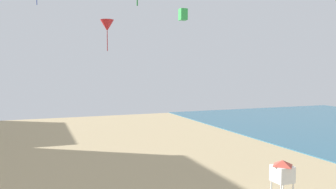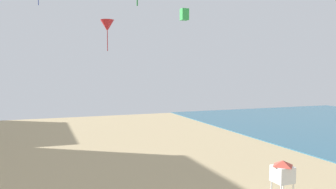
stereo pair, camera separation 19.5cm
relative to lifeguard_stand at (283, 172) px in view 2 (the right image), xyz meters
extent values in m
cylinder|color=white|center=(0.45, 0.45, -1.24)|extent=(0.10, 0.10, 1.20)
cube|color=white|center=(0.00, 0.00, -0.14)|extent=(1.10, 1.10, 1.00)
pyramid|color=#D14C3D|center=(0.00, 0.00, 0.54)|extent=(1.10, 1.10, 0.35)
cube|color=green|center=(1.52, 18.60, 12.58)|extent=(0.81, 0.81, 1.27)
cone|color=red|center=(-9.62, 5.56, 9.12)|extent=(0.88, 0.88, 0.72)
cylinder|color=maroon|center=(-9.62, 5.56, 8.12)|extent=(0.05, 0.05, 1.28)
camera|label=1|loc=(-13.92, -16.29, 6.07)|focal=35.86mm
camera|label=2|loc=(-13.74, -16.36, 6.07)|focal=35.86mm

